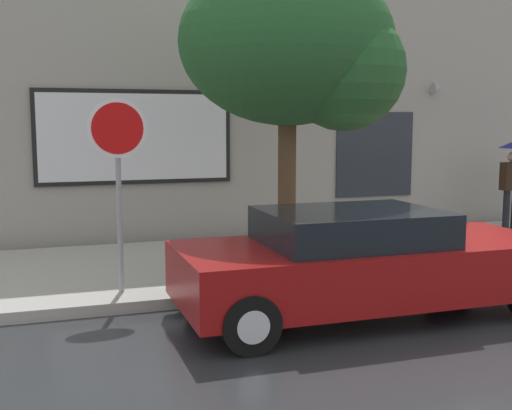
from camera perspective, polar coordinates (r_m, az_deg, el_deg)
ground_plane at (r=8.81m, az=16.70°, el=-8.66°), size 60.00×60.00×0.00m
sidewalk at (r=11.30m, az=7.91°, el=-4.50°), size 20.00×4.00×0.15m
building_facade at (r=13.37m, az=3.21°, el=12.08°), size 20.00×0.67×7.00m
parked_car at (r=8.05m, az=9.61°, el=-5.03°), size 4.70×1.94×1.33m
fire_hydrant at (r=11.25m, az=16.34°, el=-2.43°), size 0.30×0.44×0.77m
street_tree at (r=9.49m, az=3.88°, el=13.68°), size 3.18×2.70×4.57m
stop_sign at (r=8.47m, az=-12.18°, el=4.21°), size 0.76×0.10×2.54m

